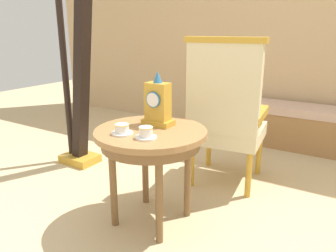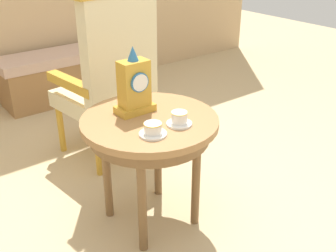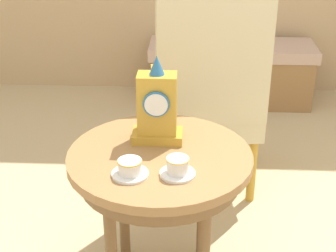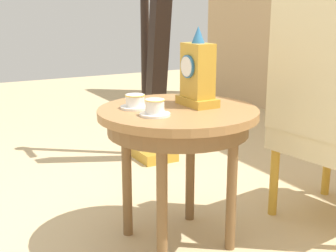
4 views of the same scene
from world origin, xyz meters
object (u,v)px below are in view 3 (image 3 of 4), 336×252
at_px(teacup_left, 130,169).
at_px(window_bench, 231,73).
at_px(side_table, 160,171).
at_px(mantel_clock, 157,108).
at_px(armchair, 208,87).
at_px(teacup_right, 178,167).

distance_m(teacup_left, window_bench, 2.17).
distance_m(side_table, mantel_clock, 0.24).
xyz_separation_m(mantel_clock, armchair, (0.21, 0.61, -0.15)).
distance_m(side_table, teacup_right, 0.19).
bearing_deg(teacup_left, teacup_right, 3.88).
bearing_deg(teacup_right, armchair, 81.81).
bearing_deg(side_table, teacup_right, -64.49).
height_order(teacup_left, mantel_clock, mantel_clock).
xyz_separation_m(teacup_right, window_bench, (0.33, 2.07, -0.42)).
relative_size(teacup_left, window_bench, 0.11).
relative_size(side_table, mantel_clock, 2.02).
distance_m(mantel_clock, armchair, 0.66).
distance_m(armchair, window_bench, 1.28).
bearing_deg(armchair, window_bench, 80.47).
height_order(mantel_clock, window_bench, mantel_clock).
height_order(side_table, teacup_right, teacup_right).
bearing_deg(armchair, side_table, -105.16).
relative_size(side_table, armchair, 0.59).
distance_m(teacup_left, teacup_right, 0.16).
height_order(teacup_left, window_bench, teacup_left).
bearing_deg(teacup_left, window_bench, 76.84).
relative_size(mantel_clock, armchair, 0.29).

